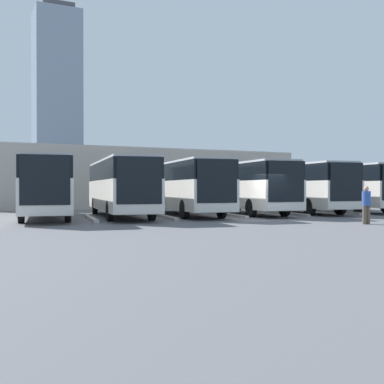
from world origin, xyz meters
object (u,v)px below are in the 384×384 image
object	(u,v)px
bus_0	(341,186)
bus_3	(185,186)
bus_5	(44,186)
bus_4	(120,186)
bus_2	(244,186)
pedestrian	(366,204)
bus_1	(296,186)

from	to	relation	value
bus_0	bus_3	distance (m)	12.86
bus_0	bus_5	xyz separation A→B (m)	(21.44, -0.36, 0.00)
bus_3	bus_4	distance (m)	4.29
bus_2	bus_5	size ratio (longest dim) A/B	1.00
pedestrian	bus_5	bearing A→B (deg)	-43.79
bus_2	bus_4	distance (m)	8.57
bus_5	pedestrian	bearing A→B (deg)	147.79
bus_1	pedestrian	xyz separation A→B (m)	(3.83, 10.51, -0.89)
bus_1	bus_3	bearing A→B (deg)	6.57
bus_0	bus_2	bearing A→B (deg)	8.31
bus_2	bus_0	bearing A→B (deg)	-171.69
pedestrian	bus_2	bearing A→B (deg)	-91.68
bus_4	bus_1	bearing A→B (deg)	-172.54
bus_0	bus_5	size ratio (longest dim) A/B	1.00
bus_1	bus_5	distance (m)	17.16
bus_0	pedestrian	size ratio (longest dim) A/B	6.65
bus_3	bus_5	distance (m)	8.58
bus_3	bus_4	bearing A→B (deg)	9.26
bus_0	bus_1	world-z (taller)	same
bus_2	pedestrian	size ratio (longest dim) A/B	6.65
bus_3	bus_5	bearing A→B (deg)	4.80
bus_2	pedestrian	bearing A→B (deg)	99.90
bus_3	pedestrian	world-z (taller)	bus_3
bus_0	bus_4	distance (m)	17.15
bus_2	bus_1	bearing A→B (deg)	-173.10
bus_1	bus_2	xyz separation A→B (m)	(4.29, -0.04, 0.00)
bus_5	pedestrian	xyz separation A→B (m)	(-13.31, 11.04, -0.89)
bus_2	bus_3	distance (m)	4.29
bus_0	bus_4	world-z (taller)	same
bus_5	bus_0	bearing A→B (deg)	-173.51
bus_1	bus_2	distance (m)	4.29
bus_1	bus_3	world-z (taller)	same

